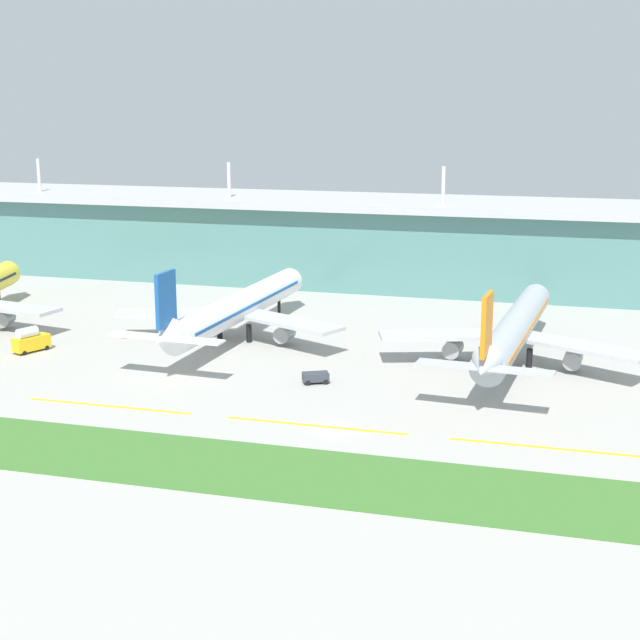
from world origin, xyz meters
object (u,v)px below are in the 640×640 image
Objects in this scene: airliner_far_middle at (514,330)px; fuel_truck at (30,340)px; airliner_near_middle at (237,308)px; pushback_tug at (316,377)px.

fuel_truck is (-89.80, -16.12, -4.19)m from airliner_far_middle.
airliner_far_middle is 8.92× the size of fuel_truck.
airliner_near_middle reaches higher than fuel_truck.
airliner_far_middle is 13.61× the size of pushback_tug.
airliner_far_middle is 91.33m from fuel_truck.
airliner_near_middle and airliner_far_middle have the same top height.
fuel_truck is 1.53× the size of pushback_tug.
airliner_near_middle is 8.93× the size of fuel_truck.
airliner_far_middle is (55.04, -3.78, -0.00)m from airliner_near_middle.
airliner_far_middle is at bearing 33.64° from pushback_tug.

